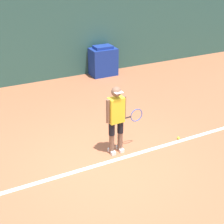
{
  "coord_description": "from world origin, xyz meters",
  "views": [
    {
      "loc": [
        -2.43,
        -5.12,
        4.03
      ],
      "look_at": [
        0.36,
        0.45,
        0.94
      ],
      "focal_mm": 50.0,
      "sensor_mm": 36.0,
      "label": 1
    }
  ],
  "objects": [
    {
      "name": "ground_plane",
      "position": [
        0.0,
        0.0,
        0.0
      ],
      "size": [
        24.0,
        24.0,
        0.0
      ],
      "primitive_type": "plane",
      "color": "#B76642"
    },
    {
      "name": "back_wall",
      "position": [
        0.0,
        5.59,
        1.5
      ],
      "size": [
        24.0,
        0.1,
        3.01
      ],
      "color": "#2D564C",
      "rests_on": "ground_plane"
    },
    {
      "name": "court_baseline",
      "position": [
        0.0,
        -0.05,
        0.01
      ],
      "size": [
        21.6,
        0.1,
        0.01
      ],
      "color": "white",
      "rests_on": "ground_plane"
    },
    {
      "name": "tennis_player",
      "position": [
        0.38,
        0.25,
        0.89
      ],
      "size": [
        0.93,
        0.29,
        1.61
      ],
      "rotation": [
        0.0,
        0.0,
        0.04
      ],
      "color": "brown",
      "rests_on": "ground_plane"
    },
    {
      "name": "tennis_ball",
      "position": [
        2.0,
        0.05,
        0.03
      ],
      "size": [
        0.07,
        0.07,
        0.07
      ],
      "color": "#D1E533",
      "rests_on": "ground_plane"
    },
    {
      "name": "covered_chair",
      "position": [
        2.36,
        5.16,
        0.54
      ],
      "size": [
        0.97,
        0.66,
        1.12
      ],
      "color": "navy",
      "rests_on": "ground_plane"
    }
  ]
}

